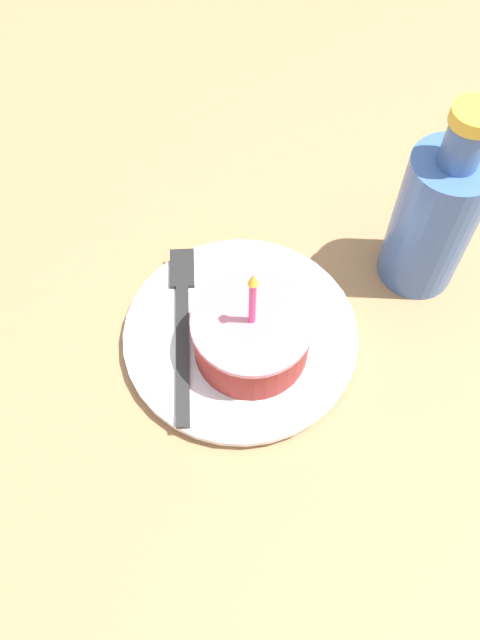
% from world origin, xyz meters
% --- Properties ---
extents(ground_plane, '(2.40, 2.40, 0.04)m').
position_xyz_m(ground_plane, '(0.00, 0.00, -0.02)').
color(ground_plane, '#9E754C').
rests_on(ground_plane, ground).
extents(plate, '(0.22, 0.22, 0.02)m').
position_xyz_m(plate, '(-0.00, 0.03, 0.01)').
color(plate, silver).
rests_on(plate, ground_plane).
extents(cake_slice, '(0.11, 0.11, 0.12)m').
position_xyz_m(cake_slice, '(-0.02, 0.01, 0.04)').
color(cake_slice, '#99332D').
rests_on(cake_slice, plate).
extents(fork, '(0.19, 0.06, 0.00)m').
position_xyz_m(fork, '(0.00, 0.08, 0.02)').
color(fork, '#262626').
rests_on(fork, plate).
extents(bottle, '(0.08, 0.08, 0.20)m').
position_xyz_m(bottle, '(0.11, -0.14, 0.08)').
color(bottle, '#3F66A5').
rests_on(bottle, ground_plane).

